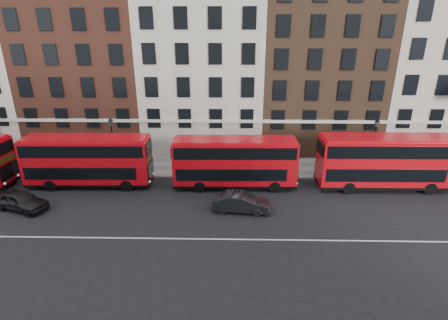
{
  "coord_description": "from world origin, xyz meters",
  "views": [
    {
      "loc": [
        3.14,
        -21.97,
        13.71
      ],
      "look_at": [
        2.59,
        5.0,
        3.0
      ],
      "focal_mm": 28.0,
      "sensor_mm": 36.0,
      "label": 1
    }
  ],
  "objects_px": {
    "bus_b": "(88,160)",
    "bus_c": "(234,162)",
    "bus_d": "(384,161)",
    "car_rear": "(20,200)",
    "car_front": "(241,202)"
  },
  "relations": [
    {
      "from": "bus_b",
      "to": "bus_d",
      "type": "distance_m",
      "value": 25.79
    },
    {
      "from": "bus_c",
      "to": "car_front",
      "type": "relative_size",
      "value": 2.38
    },
    {
      "from": "bus_d",
      "to": "car_front",
      "type": "height_order",
      "value": "bus_d"
    },
    {
      "from": "bus_c",
      "to": "car_front",
      "type": "distance_m",
      "value": 4.64
    },
    {
      "from": "bus_b",
      "to": "bus_d",
      "type": "relative_size",
      "value": 0.96
    },
    {
      "from": "bus_c",
      "to": "bus_d",
      "type": "relative_size",
      "value": 0.94
    },
    {
      "from": "bus_b",
      "to": "car_rear",
      "type": "bearing_deg",
      "value": -132.14
    },
    {
      "from": "bus_b",
      "to": "bus_c",
      "type": "distance_m",
      "value": 12.86
    },
    {
      "from": "bus_b",
      "to": "bus_c",
      "type": "relative_size",
      "value": 1.02
    },
    {
      "from": "bus_c",
      "to": "bus_b",
      "type": "bearing_deg",
      "value": 179.1
    },
    {
      "from": "bus_b",
      "to": "car_front",
      "type": "relative_size",
      "value": 2.43
    },
    {
      "from": "car_front",
      "to": "bus_b",
      "type": "bearing_deg",
      "value": 78.04
    },
    {
      "from": "bus_b",
      "to": "bus_c",
      "type": "height_order",
      "value": "bus_b"
    },
    {
      "from": "bus_b",
      "to": "bus_d",
      "type": "bearing_deg",
      "value": -1.06
    },
    {
      "from": "car_rear",
      "to": "car_front",
      "type": "height_order",
      "value": "car_rear"
    }
  ]
}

